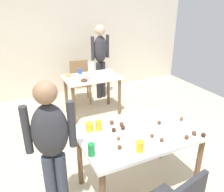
# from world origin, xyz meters

# --- Properties ---
(ground_plane) EXTENTS (6.40, 6.40, 0.00)m
(ground_plane) POSITION_xyz_m (0.00, 0.00, 0.00)
(ground_plane) COLOR beige
(wall_back) EXTENTS (6.40, 0.10, 2.60)m
(wall_back) POSITION_xyz_m (0.00, 3.20, 1.30)
(wall_back) COLOR beige
(wall_back) RESTS_ON ground_plane
(dining_table_near) EXTENTS (1.27, 0.79, 0.75)m
(dining_table_near) POSITION_xyz_m (0.07, -0.14, 0.65)
(dining_table_near) COLOR white
(dining_table_near) RESTS_ON ground_plane
(dining_table_far) EXTENTS (1.00, 0.62, 0.75)m
(dining_table_far) POSITION_xyz_m (0.29, 1.85, 0.62)
(dining_table_far) COLOR white
(dining_table_far) RESTS_ON ground_plane
(chair_far_table) EXTENTS (0.47, 0.47, 0.87)m
(chair_far_table) POSITION_xyz_m (0.26, 2.52, 0.50)
(chair_far_table) COLOR olive
(chair_far_table) RESTS_ON ground_plane
(person_girl_near) EXTENTS (0.46, 0.25, 1.47)m
(person_girl_near) POSITION_xyz_m (-0.84, -0.14, 0.88)
(person_girl_near) COLOR #383D4C
(person_girl_near) RESTS_ON ground_plane
(person_adult_far) EXTENTS (0.45, 0.27, 1.57)m
(person_adult_far) POSITION_xyz_m (0.74, 2.52, 0.95)
(person_adult_far) COLOR #28282D
(person_adult_far) RESTS_ON ground_plane
(mixing_bowl) EXTENTS (0.20, 0.20, 0.06)m
(mixing_bowl) POSITION_xyz_m (-0.34, -0.17, 0.78)
(mixing_bowl) COLOR white
(mixing_bowl) RESTS_ON dining_table_near
(soda_can) EXTENTS (0.07, 0.07, 0.12)m
(soda_can) POSITION_xyz_m (-0.53, -0.29, 0.81)
(soda_can) COLOR #198438
(soda_can) RESTS_ON dining_table_near
(fork_near) EXTENTS (0.17, 0.02, 0.01)m
(fork_near) POSITION_xyz_m (0.11, -0.02, 0.75)
(fork_near) COLOR silver
(fork_near) RESTS_ON dining_table_near
(cup_near_0) EXTENTS (0.09, 0.09, 0.09)m
(cup_near_0) POSITION_xyz_m (-0.40, 0.12, 0.80)
(cup_near_0) COLOR yellow
(cup_near_0) RESTS_ON dining_table_near
(cup_near_1) EXTENTS (0.08, 0.08, 0.10)m
(cup_near_1) POSITION_xyz_m (-0.10, -0.42, 0.80)
(cup_near_1) COLOR yellow
(cup_near_1) RESTS_ON dining_table_near
(cup_near_2) EXTENTS (0.07, 0.07, 0.11)m
(cup_near_2) POSITION_xyz_m (-0.30, 0.09, 0.80)
(cup_near_2) COLOR yellow
(cup_near_2) RESTS_ON dining_table_near
(cake_ball_0) EXTENTS (0.04, 0.04, 0.04)m
(cake_ball_0) POSITION_xyz_m (-0.25, -0.31, 0.77)
(cake_ball_0) COLOR brown
(cake_ball_0) RESTS_ON dining_table_near
(cake_ball_1) EXTENTS (0.05, 0.05, 0.05)m
(cake_ball_1) POSITION_xyz_m (0.56, -0.43, 0.78)
(cake_ball_1) COLOR brown
(cake_ball_1) RESTS_ON dining_table_near
(cake_ball_2) EXTENTS (0.04, 0.04, 0.04)m
(cake_ball_2) POSITION_xyz_m (-0.19, -0.17, 0.77)
(cake_ball_2) COLOR brown
(cake_ball_2) RESTS_ON dining_table_near
(cake_ball_3) EXTENTS (0.05, 0.05, 0.05)m
(cake_ball_3) POSITION_xyz_m (-0.04, 0.05, 0.78)
(cake_ball_3) COLOR brown
(cake_ball_3) RESTS_ON dining_table_near
(cake_ball_4) EXTENTS (0.04, 0.04, 0.04)m
(cake_ball_4) POSITION_xyz_m (0.37, -0.09, 0.77)
(cake_ball_4) COLOR brown
(cake_ball_4) RESTS_ON dining_table_near
(cake_ball_5) EXTENTS (0.05, 0.05, 0.05)m
(cake_ball_5) POSITION_xyz_m (-0.17, -0.02, 0.77)
(cake_ball_5) COLOR #3D2319
(cake_ball_5) RESTS_ON dining_table_near
(cake_ball_6) EXTENTS (0.05, 0.05, 0.05)m
(cake_ball_6) POSITION_xyz_m (0.62, -0.50, 0.77)
(cake_ball_6) COLOR #3D2319
(cake_ball_6) RESTS_ON dining_table_near
(cake_ball_7) EXTENTS (0.04, 0.04, 0.04)m
(cake_ball_7) POSITION_xyz_m (0.65, -0.13, 0.77)
(cake_ball_7) COLOR brown
(cake_ball_7) RESTS_ON dining_table_near
(cake_ball_8) EXTENTS (0.05, 0.05, 0.05)m
(cake_ball_8) POSITION_xyz_m (-0.12, 0.14, 0.78)
(cake_ball_8) COLOR brown
(cake_ball_8) RESTS_ON dining_table_near
(cake_ball_9) EXTENTS (0.04, 0.04, 0.04)m
(cake_ball_9) POSITION_xyz_m (0.18, -0.39, 0.77)
(cake_ball_9) COLOR brown
(cake_ball_9) RESTS_ON dining_table_near
(cake_ball_10) EXTENTS (0.05, 0.05, 0.05)m
(cake_ball_10) POSITION_xyz_m (0.44, -0.46, 0.77)
(cake_ball_10) COLOR brown
(cake_ball_10) RESTS_ON dining_table_near
(cake_ball_11) EXTENTS (0.04, 0.04, 0.04)m
(cake_ball_11) POSITION_xyz_m (0.14, -0.28, 0.77)
(cake_ball_11) COLOR brown
(cake_ball_11) RESTS_ON dining_table_near
(cake_ball_12) EXTENTS (0.05, 0.05, 0.05)m
(cake_ball_12) POSITION_xyz_m (-0.06, -0.02, 0.77)
(cake_ball_12) COLOR #3D2319
(cake_ball_12) RESTS_ON dining_table_near
(pitcher_far) EXTENTS (0.12, 0.12, 0.22)m
(pitcher_far) POSITION_xyz_m (0.32, 1.97, 0.86)
(pitcher_far) COLOR white
(pitcher_far) RESTS_ON dining_table_far
(cup_far_0) EXTENTS (0.08, 0.08, 0.09)m
(cup_far_0) POSITION_xyz_m (0.14, 2.10, 0.80)
(cup_far_0) COLOR #3351B2
(cup_far_0) RESTS_ON dining_table_far
(cup_far_1) EXTENTS (0.08, 0.08, 0.09)m
(cup_far_1) POSITION_xyz_m (0.63, 1.81, 0.80)
(cup_far_1) COLOR white
(cup_far_1) RESTS_ON dining_table_far
(donut_far_0) EXTENTS (0.13, 0.13, 0.04)m
(donut_far_0) POSITION_xyz_m (0.16, 1.77, 0.77)
(donut_far_0) COLOR pink
(donut_far_0) RESTS_ON dining_table_far
(donut_far_1) EXTENTS (0.12, 0.12, 0.04)m
(donut_far_1) POSITION_xyz_m (0.07, 1.65, 0.77)
(donut_far_1) COLOR brown
(donut_far_1) RESTS_ON dining_table_far
(donut_far_2) EXTENTS (0.12, 0.12, 0.03)m
(donut_far_2) POSITION_xyz_m (-0.10, 2.06, 0.77)
(donut_far_2) COLOR gold
(donut_far_2) RESTS_ON dining_table_far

